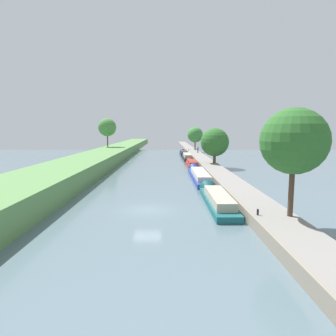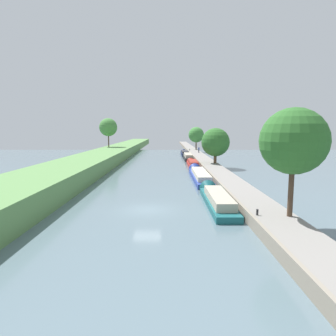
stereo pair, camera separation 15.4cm
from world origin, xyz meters
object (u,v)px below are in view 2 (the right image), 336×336
at_px(narrowboat_red, 192,164).
at_px(mooring_bollard_far, 189,150).
at_px(narrowboat_teal, 216,198).
at_px(narrowboat_blue, 199,175).
at_px(narrowboat_navy, 184,153).
at_px(person_walking, 198,150).
at_px(mooring_bollard_near, 257,212).
at_px(narrowboat_black, 187,157).

relative_size(narrowboat_red, mooring_bollard_far, 25.07).
relative_size(narrowboat_teal, mooring_bollard_far, 28.05).
bearing_deg(narrowboat_teal, narrowboat_red, 89.71).
height_order(narrowboat_blue, mooring_bollard_far, mooring_bollard_far).
distance_m(narrowboat_teal, narrowboat_navy, 56.64).
height_order(person_walking, mooring_bollard_near, person_walking).
bearing_deg(narrowboat_blue, mooring_bollard_near, -84.98).
xyz_separation_m(narrowboat_teal, narrowboat_navy, (0.08, 56.64, -0.02)).
distance_m(narrowboat_blue, narrowboat_red, 14.50).
distance_m(person_walking, mooring_bollard_near, 59.28).
bearing_deg(narrowboat_black, person_walking, 67.21).
height_order(narrowboat_teal, narrowboat_blue, narrowboat_blue).
distance_m(narrowboat_black, mooring_bollard_far, 18.26).
height_order(narrowboat_teal, person_walking, person_walking).
xyz_separation_m(narrowboat_red, mooring_bollard_far, (1.73, 32.10, 0.64)).
xyz_separation_m(narrowboat_red, mooring_bollard_near, (1.73, -36.63, 0.64)).
xyz_separation_m(narrowboat_black, mooring_bollard_near, (1.79, -50.57, 0.54)).
relative_size(person_walking, mooring_bollard_near, 3.69).
distance_m(narrowboat_teal, narrowboat_red, 29.50).
bearing_deg(narrowboat_black, mooring_bollard_far, 84.37).
bearing_deg(narrowboat_blue, person_walking, 84.15).
bearing_deg(person_walking, mooring_bollard_near, -91.79).
xyz_separation_m(narrowboat_blue, mooring_bollard_far, (1.94, 46.60, 0.62)).
xyz_separation_m(person_walking, mooring_bollard_far, (-1.86, 9.48, -0.65)).
relative_size(narrowboat_blue, person_walking, 9.94).
bearing_deg(narrowboat_blue, narrowboat_navy, 89.80).
height_order(narrowboat_red, narrowboat_black, narrowboat_black).
height_order(narrowboat_black, mooring_bollard_far, narrowboat_black).
xyz_separation_m(narrowboat_teal, narrowboat_blue, (-0.06, 15.00, 0.00)).
relative_size(narrowboat_teal, narrowboat_blue, 0.77).
relative_size(narrowboat_navy, mooring_bollard_near, 25.07).
relative_size(narrowboat_teal, person_walking, 7.60).
bearing_deg(narrowboat_red, narrowboat_blue, -90.83).
height_order(narrowboat_blue, narrowboat_navy, narrowboat_blue).
xyz_separation_m(narrowboat_navy, person_walking, (3.66, -4.52, 1.29)).
height_order(narrowboat_black, person_walking, person_walking).
bearing_deg(mooring_bollard_far, narrowboat_blue, -92.39).
bearing_deg(narrowboat_black, narrowboat_blue, -90.31).
bearing_deg(narrowboat_navy, person_walking, -50.99).
height_order(narrowboat_red, mooring_bollard_near, mooring_bollard_near).
xyz_separation_m(narrowboat_black, narrowboat_navy, (-0.01, 13.20, -0.10)).
xyz_separation_m(narrowboat_blue, mooring_bollard_near, (1.94, -22.13, 0.62)).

